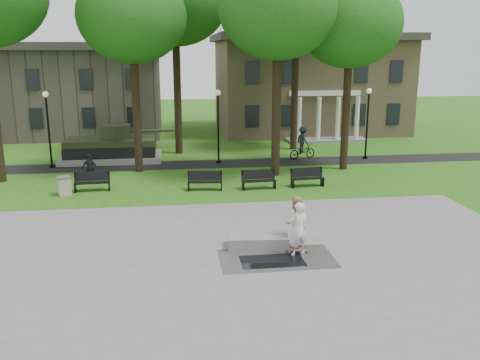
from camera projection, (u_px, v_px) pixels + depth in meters
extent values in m
plane|color=#205915|center=(234.00, 224.00, 21.31)|extent=(120.00, 120.00, 0.00)
cube|color=gray|center=(252.00, 274.00, 16.50)|extent=(22.00, 16.00, 0.02)
cube|color=black|center=(211.00, 164.00, 32.85)|extent=(44.00, 2.60, 0.01)
cube|color=#9E8460|center=(307.00, 86.00, 46.62)|extent=(16.00, 11.00, 8.00)
cube|color=#38332D|center=(309.00, 38.00, 45.58)|extent=(17.00, 12.00, 0.60)
cube|color=silver|center=(325.00, 93.00, 41.38)|extent=(6.00, 0.30, 0.40)
cube|color=#4C443D|center=(73.00, 93.00, 44.50)|extent=(15.00, 10.00, 7.20)
cylinder|color=black|center=(136.00, 105.00, 29.86)|extent=(0.48, 0.48, 8.00)
ellipsoid|color=#155714|center=(132.00, 16.00, 28.64)|extent=(6.20, 6.20, 5.27)
cylinder|color=black|center=(276.00, 104.00, 28.92)|extent=(0.50, 0.50, 8.32)
ellipsoid|color=#155714|center=(278.00, 8.00, 27.66)|extent=(6.60, 6.60, 5.61)
cylinder|color=black|center=(346.00, 107.00, 30.54)|extent=(0.46, 0.46, 7.68)
ellipsoid|color=#155714|center=(350.00, 23.00, 29.37)|extent=(6.00, 6.00, 5.10)
cylinder|color=black|center=(177.00, 88.00, 35.31)|extent=(0.54, 0.54, 9.28)
ellipsoid|color=#155714|center=(175.00, 0.00, 33.90)|extent=(7.20, 7.20, 6.12)
cylinder|color=black|center=(295.00, 91.00, 36.96)|extent=(0.50, 0.50, 8.64)
ellipsoid|color=#155714|center=(297.00, 13.00, 35.65)|extent=(6.40, 6.40, 5.44)
cylinder|color=black|center=(49.00, 133.00, 31.32)|extent=(0.12, 0.12, 4.40)
sphere|color=silver|center=(45.00, 94.00, 30.75)|extent=(0.36, 0.36, 0.36)
cylinder|color=black|center=(52.00, 166.00, 31.83)|extent=(0.32, 0.32, 0.16)
cylinder|color=black|center=(218.00, 129.00, 32.67)|extent=(0.12, 0.12, 4.40)
sphere|color=silver|center=(218.00, 93.00, 32.10)|extent=(0.36, 0.36, 0.36)
cylinder|color=black|center=(219.00, 162.00, 33.18)|extent=(0.32, 0.32, 0.16)
cylinder|color=black|center=(367.00, 127.00, 33.95)|extent=(0.12, 0.12, 4.40)
sphere|color=silver|center=(369.00, 91.00, 33.38)|extent=(0.36, 0.36, 0.36)
cylinder|color=black|center=(365.00, 158.00, 34.47)|extent=(0.32, 0.32, 0.16)
cube|color=gray|center=(112.00, 158.00, 33.89)|extent=(6.50, 3.40, 0.40)
cube|color=#2D321A|center=(111.00, 146.00, 33.71)|extent=(5.80, 2.80, 1.10)
cube|color=black|center=(109.00, 153.00, 32.46)|extent=(5.80, 0.35, 0.70)
cube|color=black|center=(114.00, 146.00, 35.05)|extent=(5.80, 0.35, 0.70)
cylinder|color=#2D321A|center=(115.00, 131.00, 33.50)|extent=(2.10, 2.10, 0.90)
cylinder|color=#2D321A|center=(150.00, 131.00, 33.80)|extent=(3.20, 0.18, 0.18)
cube|color=black|center=(272.00, 261.00, 17.48)|extent=(2.20, 1.20, 0.00)
cube|color=gray|center=(258.00, 241.00, 18.71)|extent=(2.29, 1.21, 0.45)
cube|color=brown|center=(297.00, 251.00, 18.27)|extent=(0.81, 0.40, 0.07)
imported|color=white|center=(298.00, 229.00, 17.77)|extent=(0.79, 0.61, 1.95)
imported|color=tan|center=(295.00, 222.00, 18.49)|extent=(1.19, 1.11, 1.95)
imported|color=black|center=(90.00, 169.00, 27.80)|extent=(1.05, 0.75, 1.65)
imported|color=black|center=(302.00, 151.00, 34.36)|extent=(2.10, 1.35, 1.04)
imported|color=black|center=(303.00, 140.00, 34.17)|extent=(1.00, 1.28, 1.73)
cube|color=black|center=(92.00, 183.00, 26.29)|extent=(1.82, 0.55, 0.05)
cube|color=black|center=(92.00, 176.00, 26.43)|extent=(1.81, 0.25, 0.50)
cube|color=black|center=(76.00, 188.00, 26.23)|extent=(0.08, 0.45, 0.45)
cube|color=black|center=(109.00, 186.00, 26.45)|extent=(0.08, 0.45, 0.45)
cube|color=black|center=(205.00, 182.00, 26.46)|extent=(1.83, 0.61, 0.05)
cube|color=black|center=(205.00, 175.00, 26.60)|extent=(1.81, 0.32, 0.50)
cube|color=black|center=(189.00, 187.00, 26.40)|extent=(0.10, 0.45, 0.45)
cube|color=black|center=(221.00, 186.00, 26.62)|extent=(0.10, 0.45, 0.45)
cube|color=black|center=(259.00, 181.00, 26.68)|extent=(1.82, 0.54, 0.05)
cube|color=black|center=(258.00, 174.00, 26.82)|extent=(1.81, 0.24, 0.50)
cube|color=black|center=(243.00, 186.00, 26.62)|extent=(0.08, 0.45, 0.45)
cube|color=black|center=(275.00, 184.00, 26.84)|extent=(0.08, 0.45, 0.45)
cube|color=black|center=(308.00, 178.00, 27.19)|extent=(1.83, 0.61, 0.05)
cube|color=black|center=(307.00, 172.00, 27.33)|extent=(1.81, 0.31, 0.50)
cube|color=black|center=(292.00, 183.00, 27.13)|extent=(0.10, 0.45, 0.45)
cube|color=black|center=(323.00, 182.00, 27.35)|extent=(0.10, 0.45, 0.45)
cube|color=#AC9F8D|center=(64.00, 186.00, 25.57)|extent=(0.77, 0.77, 0.90)
cube|color=#4C4C4C|center=(64.00, 177.00, 25.45)|extent=(0.85, 0.85, 0.06)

